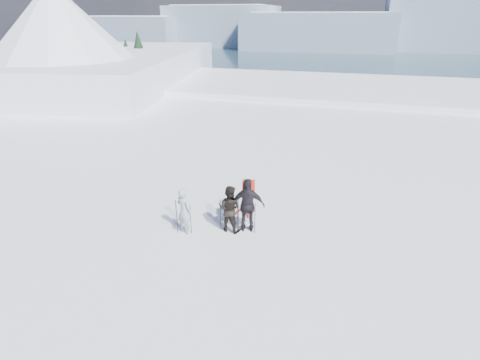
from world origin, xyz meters
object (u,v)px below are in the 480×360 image
object	(u,v)px
skier_dark	(229,209)
skier_pack	(248,205)
skis_loose	(245,207)
skier_grey	(184,211)

from	to	relation	value
skier_dark	skier_pack	size ratio (longest dim) A/B	0.87
skier_pack	skis_loose	bearing A→B (deg)	-82.87
skier_grey	skier_pack	world-z (taller)	skier_pack
skier_dark	skier_grey	bearing A→B (deg)	28.96
skis_loose	skier_dark	bearing A→B (deg)	-92.36
skier_dark	skis_loose	xyz separation A→B (m)	(0.07, 1.75, -0.82)
skis_loose	skier_grey	bearing A→B (deg)	-122.89
skier_pack	skier_dark	bearing A→B (deg)	4.13
skier_grey	skis_loose	distance (m)	2.85
skier_dark	skis_loose	bearing A→B (deg)	-84.42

